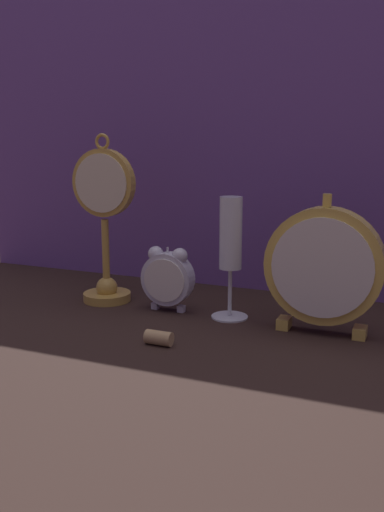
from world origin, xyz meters
name	(u,v)px	position (x,y,z in m)	size (l,w,h in m)	color
ground_plane	(173,335)	(0.00, 0.00, 0.00)	(4.00, 4.00, 0.00)	black
fabric_backdrop_drape	(240,119)	(0.00, 0.33, 0.34)	(1.25, 0.01, 0.69)	#6B478E
pocket_watch_on_stand	(105,226)	(-0.20, 0.13, 0.15)	(0.13, 0.09, 0.32)	gold
alarm_clock_twin_bell	(168,276)	(-0.06, 0.12, 0.07)	(0.10, 0.03, 0.12)	silver
mantel_clock_silver	(324,267)	(0.22, 0.10, 0.11)	(0.19, 0.04, 0.22)	gold
champagne_flute	(231,244)	(0.05, 0.12, 0.13)	(0.06, 0.06, 0.21)	silver
wine_cork	(160,338)	(0.00, -0.05, 0.01)	(0.02, 0.02, 0.04)	tan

